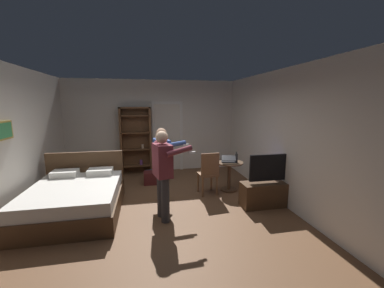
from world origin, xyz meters
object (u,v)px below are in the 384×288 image
at_px(bed, 76,198).
at_px(person_striped_shirt, 162,160).
at_px(laptop, 228,160).
at_px(suitcase_dark, 153,178).
at_px(side_table, 229,171).
at_px(person_blue_shirt, 163,169).
at_px(suitcase_small, 156,176).
at_px(bookshelf, 136,138).
at_px(wooden_chair, 209,172).
at_px(bottle_on_table, 236,158).
at_px(tv_flatscreen, 270,191).

distance_m(bed, person_striped_shirt, 1.77).
bearing_deg(laptop, suitcase_dark, 153.06).
height_order(laptop, suitcase_dark, laptop).
height_order(side_table, laptop, laptop).
bearing_deg(person_striped_shirt, person_blue_shirt, -93.13).
distance_m(side_table, person_blue_shirt, 2.06).
bearing_deg(suitcase_small, bed, -150.62).
distance_m(bookshelf, wooden_chair, 2.71).
height_order(bookshelf, bottle_on_table, bookshelf).
height_order(bed, wooden_chair, bed).
xyz_separation_m(tv_flatscreen, suitcase_dark, (-2.30, 1.83, -0.15)).
bearing_deg(bed, side_table, 10.10).
relative_size(bookshelf, suitcase_small, 3.88).
bearing_deg(side_table, bottle_on_table, -29.74).
height_order(bed, person_blue_shirt, person_blue_shirt).
bearing_deg(person_blue_shirt, wooden_chair, 41.18).
bearing_deg(bookshelf, side_table, -40.86).
distance_m(bottle_on_table, suitcase_dark, 2.23).
distance_m(side_table, wooden_chair, 0.59).
xyz_separation_m(bed, bottle_on_table, (3.41, 0.50, 0.51)).
distance_m(wooden_chair, person_striped_shirt, 1.15).
xyz_separation_m(laptop, wooden_chair, (-0.52, -0.14, -0.21)).
relative_size(side_table, person_blue_shirt, 0.44).
relative_size(bed, wooden_chair, 1.97).
bearing_deg(bed, laptop, 9.52).
bearing_deg(laptop, wooden_chair, -165.23).
height_order(tv_flatscreen, suitcase_small, tv_flatscreen).
xyz_separation_m(tv_flatscreen, bottle_on_table, (-0.37, 0.91, 0.50)).
height_order(wooden_chair, suitcase_small, wooden_chair).
xyz_separation_m(laptop, suitcase_small, (-1.66, 0.98, -0.60)).
bearing_deg(bottle_on_table, bed, -171.62).
distance_m(tv_flatscreen, person_blue_shirt, 2.26).
xyz_separation_m(bookshelf, side_table, (2.21, -1.91, -0.58)).
bearing_deg(suitcase_dark, bookshelf, 112.91).
bearing_deg(bottle_on_table, wooden_chair, -172.03).
xyz_separation_m(bed, person_striped_shirt, (1.65, 0.14, 0.62)).
xyz_separation_m(tv_flatscreen, suitcase_small, (-2.21, 1.93, -0.15)).
relative_size(bed, suitcase_dark, 4.33).
height_order(side_table, person_blue_shirt, person_blue_shirt).
xyz_separation_m(person_blue_shirt, person_striped_shirt, (0.04, 0.70, -0.01)).
bearing_deg(person_blue_shirt, person_striped_shirt, 86.87).
height_order(bed, suitcase_small, bed).
bearing_deg(bottle_on_table, person_blue_shirt, -149.53).
bearing_deg(person_striped_shirt, bookshelf, 104.20).
xyz_separation_m(tv_flatscreen, wooden_chair, (-1.07, 0.81, 0.24)).
height_order(bottle_on_table, person_blue_shirt, person_blue_shirt).
xyz_separation_m(bottle_on_table, wooden_chair, (-0.70, -0.10, -0.26)).
distance_m(tv_flatscreen, suitcase_small, 2.94).
bearing_deg(person_striped_shirt, tv_flatscreen, -14.47).
xyz_separation_m(side_table, person_blue_shirt, (-1.65, -1.14, 0.46)).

